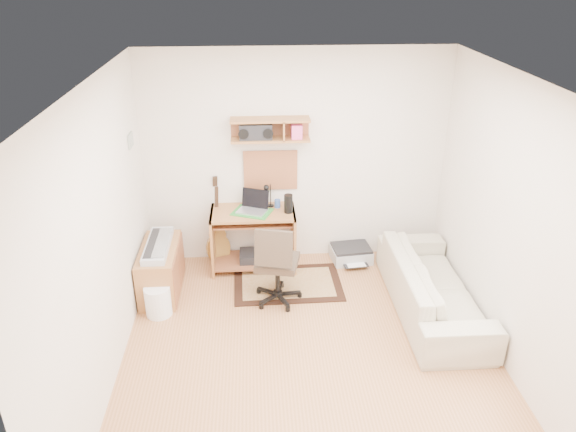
{
  "coord_description": "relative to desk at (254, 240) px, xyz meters",
  "views": [
    {
      "loc": [
        -0.48,
        -4.16,
        3.48
      ],
      "look_at": [
        -0.15,
        1.05,
        1.0
      ],
      "focal_mm": 34.25,
      "sensor_mm": 36.0,
      "label": 1
    }
  ],
  "objects": [
    {
      "name": "boombox",
      "position": [
        0.06,
        0.15,
        1.3
      ],
      "size": [
        0.37,
        0.17,
        0.19
      ],
      "primitive_type": "cube",
      "color": "black",
      "rests_on": "wall_shelf"
    },
    {
      "name": "music_keyboard",
      "position": [
        -1.05,
        -0.47,
        0.21
      ],
      "size": [
        0.25,
        0.8,
        0.07
      ],
      "primitive_type": "cube",
      "color": "#B2B5BA",
      "rests_on": "cabinet"
    },
    {
      "name": "speaker",
      "position": [
        0.42,
        -0.05,
        0.49
      ],
      "size": [
        0.1,
        0.1,
        0.22
      ],
      "primitive_type": "cylinder",
      "color": "black",
      "rests_on": "desk"
    },
    {
      "name": "rug",
      "position": [
        0.39,
        -0.43,
        -0.37
      ],
      "size": [
        1.27,
        0.86,
        0.02
      ],
      "primitive_type": "cube",
      "rotation": [
        0.0,
        0.0,
        0.02
      ],
      "color": "tan",
      "rests_on": "floor"
    },
    {
      "name": "pencil_cup",
      "position": [
        0.3,
        0.1,
        0.43
      ],
      "size": [
        0.07,
        0.07,
        0.1
      ],
      "primitive_type": "cylinder",
      "color": "#365AA4",
      "rests_on": "desk"
    },
    {
      "name": "right_wall",
      "position": [
        2.33,
        -1.73,
        0.93
      ],
      "size": [
        0.01,
        4.0,
        2.6
      ],
      "primitive_type": "cube",
      "color": "silver",
      "rests_on": "ground"
    },
    {
      "name": "wall_shelf",
      "position": [
        0.23,
        0.15,
        1.32
      ],
      "size": [
        0.9,
        0.25,
        0.26
      ],
      "primitive_type": "cube",
      "color": "#A96D3B",
      "rests_on": "back_wall"
    },
    {
      "name": "laptop",
      "position": [
        -0.01,
        -0.02,
        0.5
      ],
      "size": [
        0.43,
        0.43,
        0.25
      ],
      "primitive_type": null,
      "rotation": [
        0.0,
        0.0,
        -0.39
      ],
      "color": "silver",
      "rests_on": "desk"
    },
    {
      "name": "desk",
      "position": [
        0.0,
        0.0,
        0.0
      ],
      "size": [
        1.0,
        0.55,
        0.75
      ],
      "primitive_type": null,
      "color": "#A96D3B",
      "rests_on": "floor"
    },
    {
      "name": "sofa",
      "position": [
        1.91,
        -1.03,
        0.02
      ],
      "size": [
        0.58,
        2.0,
        0.78
      ],
      "primitive_type": "imported",
      "rotation": [
        0.0,
        0.0,
        1.57
      ],
      "color": "#BBB094",
      "rests_on": "floor"
    },
    {
      "name": "printer",
      "position": [
        1.22,
        0.08,
        -0.29
      ],
      "size": [
        0.52,
        0.42,
        0.18
      ],
      "primitive_type": "cube",
      "rotation": [
        0.0,
        0.0,
        0.11
      ],
      "color": "#A5A8AA",
      "rests_on": "floor"
    },
    {
      "name": "guitar",
      "position": [
        -0.44,
        0.13,
        0.19
      ],
      "size": [
        0.34,
        0.28,
        1.12
      ],
      "primitive_type": null,
      "rotation": [
        0.0,
        0.0,
        0.34
      ],
      "color": "#AD7B35",
      "rests_on": "floor"
    },
    {
      "name": "ceiling",
      "position": [
        0.53,
        -1.73,
        2.23
      ],
      "size": [
        3.6,
        4.0,
        0.01
      ],
      "primitive_type": "cube",
      "color": "white",
      "rests_on": "ground"
    },
    {
      "name": "cabinet",
      "position": [
        -1.05,
        -0.47,
        -0.1
      ],
      "size": [
        0.4,
        0.9,
        0.55
      ],
      "primitive_type": "cube",
      "color": "#A96D3B",
      "rests_on": "floor"
    },
    {
      "name": "desk_lamp",
      "position": [
        0.22,
        0.14,
        0.52
      ],
      "size": [
        0.1,
        0.1,
        0.29
      ],
      "primitive_type": null,
      "color": "black",
      "rests_on": "desk"
    },
    {
      "name": "waste_basket",
      "position": [
        -1.03,
        -0.94,
        -0.21
      ],
      "size": [
        0.29,
        0.29,
        0.33
      ],
      "primitive_type": "cylinder",
      "rotation": [
        0.0,
        0.0,
        0.04
      ],
      "color": "white",
      "rests_on": "floor"
    },
    {
      "name": "floor",
      "position": [
        0.53,
        -1.73,
        -0.38
      ],
      "size": [
        3.6,
        4.0,
        0.01
      ],
      "primitive_type": "cube",
      "color": "#B4794B",
      "rests_on": "ground"
    },
    {
      "name": "task_chair",
      "position": [
        0.26,
        -0.75,
        0.11
      ],
      "size": [
        0.6,
        0.6,
        0.97
      ],
      "primitive_type": null,
      "rotation": [
        0.0,
        0.0,
        -0.23
      ],
      "color": "#392D21",
      "rests_on": "floor"
    },
    {
      "name": "left_wall",
      "position": [
        -1.28,
        -1.73,
        0.93
      ],
      "size": [
        0.01,
        4.0,
        2.6
      ],
      "primitive_type": "cube",
      "color": "silver",
      "rests_on": "ground"
    },
    {
      "name": "cork_board",
      "position": [
        0.23,
        0.25,
        0.79
      ],
      "size": [
        0.64,
        0.03,
        0.49
      ],
      "primitive_type": "cube",
      "color": "tan",
      "rests_on": "back_wall"
    },
    {
      "name": "back_wall",
      "position": [
        0.53,
        0.28,
        0.93
      ],
      "size": [
        3.6,
        0.01,
        2.6
      ],
      "primitive_type": "cube",
      "color": "silver",
      "rests_on": "ground"
    },
    {
      "name": "wall_photo",
      "position": [
        -1.26,
        -0.23,
        1.34
      ],
      "size": [
        0.02,
        0.2,
        0.15
      ],
      "primitive_type": "cube",
      "color": "#4C8CBF",
      "rests_on": "left_wall"
    }
  ]
}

